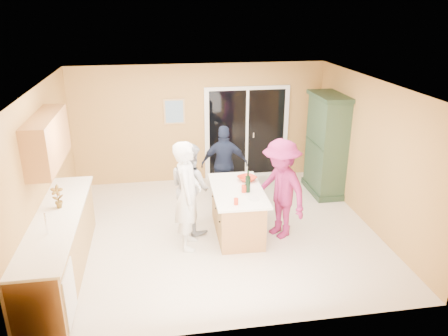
{
  "coord_description": "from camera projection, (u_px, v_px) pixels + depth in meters",
  "views": [
    {
      "loc": [
        -0.96,
        -6.77,
        3.8
      ],
      "look_at": [
        0.15,
        0.1,
        1.15
      ],
      "focal_mm": 35.0,
      "sensor_mm": 36.0,
      "label": 1
    }
  ],
  "objects": [
    {
      "name": "kitchen_island",
      "position": [
        237.0,
        213.0,
        7.56
      ],
      "size": [
        0.89,
        1.6,
        0.83
      ],
      "rotation": [
        0.0,
        0.0,
        -0.02
      ],
      "color": "#A77D41",
      "rests_on": "floor"
    },
    {
      "name": "upper_cabinets",
      "position": [
        47.0,
        140.0,
        6.51
      ],
      "size": [
        0.35,
        1.6,
        0.75
      ],
      "primitive_type": "cube",
      "color": "#A77D41",
      "rests_on": "wall_left"
    },
    {
      "name": "woman_magenta",
      "position": [
        281.0,
        189.0,
        7.32
      ],
      "size": [
        1.07,
        1.29,
        1.73
      ],
      "primitive_type": "imported",
      "rotation": [
        0.0,
        0.0,
        -1.11
      ],
      "color": "#8F1F57",
      "rests_on": "floor"
    },
    {
      "name": "wall_left",
      "position": [
        44.0,
        172.0,
        6.87
      ],
      "size": [
        0.1,
        5.0,
        2.6
      ],
      "primitive_type": "cube",
      "color": "#E0A25C",
      "rests_on": "ground"
    },
    {
      "name": "wall_front",
      "position": [
        247.0,
        236.0,
        4.98
      ],
      "size": [
        5.5,
        0.1,
        2.6
      ],
      "primitive_type": "cube",
      "color": "#E0A25C",
      "rests_on": "ground"
    },
    {
      "name": "tumbler_near",
      "position": [
        244.0,
        189.0,
        7.27
      ],
      "size": [
        0.09,
        0.09,
        0.12
      ],
      "primitive_type": "cylinder",
      "rotation": [
        0.0,
        0.0,
        -0.06
      ],
      "color": "red",
      "rests_on": "kitchen_island"
    },
    {
      "name": "floor",
      "position": [
        217.0,
        231.0,
        7.75
      ],
      "size": [
        5.5,
        5.5,
        0.0
      ],
      "primitive_type": "plane",
      "color": "beige",
      "rests_on": "ground"
    },
    {
      "name": "framed_picture",
      "position": [
        174.0,
        112.0,
        9.38
      ],
      "size": [
        0.46,
        0.04,
        0.56
      ],
      "color": "tan",
      "rests_on": "wall_back"
    },
    {
      "name": "left_cabinet_run",
      "position": [
        58.0,
        251.0,
        6.25
      ],
      "size": [
        0.65,
        3.05,
        1.24
      ],
      "color": "#A77D41",
      "rests_on": "floor"
    },
    {
      "name": "wine_bottle",
      "position": [
        248.0,
        184.0,
        7.25
      ],
      "size": [
        0.09,
        0.09,
        0.38
      ],
      "rotation": [
        0.0,
        0.0,
        -0.26
      ],
      "color": "black",
      "rests_on": "kitchen_island"
    },
    {
      "name": "wall_right",
      "position": [
        370.0,
        154.0,
        7.69
      ],
      "size": [
        0.1,
        5.0,
        2.6
      ],
      "primitive_type": "cube",
      "color": "#E0A25C",
      "rests_on": "ground"
    },
    {
      "name": "wall_back",
      "position": [
        200.0,
        124.0,
        9.59
      ],
      "size": [
        5.5,
        0.1,
        2.6
      ],
      "primitive_type": "cube",
      "color": "#E0A25C",
      "rests_on": "ground"
    },
    {
      "name": "woman_navy",
      "position": [
        225.0,
        164.0,
        8.65
      ],
      "size": [
        0.97,
        0.49,
        1.58
      ],
      "primitive_type": "imported",
      "rotation": [
        0.0,
        0.0,
        3.02
      ],
      "color": "#182036",
      "rests_on": "floor"
    },
    {
      "name": "tulip_vase",
      "position": [
        58.0,
        197.0,
        6.42
      ],
      "size": [
        0.2,
        0.14,
        0.36
      ],
      "primitive_type": "imported",
      "rotation": [
        0.0,
        0.0,
        0.07
      ],
      "color": "#A12E10",
      "rests_on": "left_cabinet_run"
    },
    {
      "name": "woman_white",
      "position": [
        188.0,
        196.0,
        6.97
      ],
      "size": [
        0.53,
        0.72,
        1.82
      ],
      "primitive_type": "imported",
      "rotation": [
        0.0,
        0.0,
        1.43
      ],
      "color": "white",
      "rests_on": "floor"
    },
    {
      "name": "sliding_door",
      "position": [
        247.0,
        133.0,
        9.8
      ],
      "size": [
        1.9,
        0.07,
        2.1
      ],
      "color": "white",
      "rests_on": "floor"
    },
    {
      "name": "ceiling",
      "position": [
        216.0,
        84.0,
        6.82
      ],
      "size": [
        5.5,
        5.0,
        0.1
      ],
      "primitive_type": "cube",
      "color": "white",
      "rests_on": "wall_back"
    },
    {
      "name": "serving_bowl",
      "position": [
        247.0,
        179.0,
        7.74
      ],
      "size": [
        0.42,
        0.42,
        0.08
      ],
      "primitive_type": "imported",
      "rotation": [
        0.0,
        0.0,
        0.43
      ],
      "color": "red",
      "rests_on": "kitchen_island"
    },
    {
      "name": "green_hutch",
      "position": [
        326.0,
        146.0,
        8.99
      ],
      "size": [
        0.6,
        1.15,
        2.1
      ],
      "color": "#233926",
      "rests_on": "floor"
    },
    {
      "name": "tumbler_far",
      "position": [
        236.0,
        201.0,
        6.82
      ],
      "size": [
        0.09,
        0.09,
        0.11
      ],
      "primitive_type": "cylinder",
      "rotation": [
        0.0,
        0.0,
        0.23
      ],
      "color": "red",
      "rests_on": "kitchen_island"
    },
    {
      "name": "white_plate",
      "position": [
        253.0,
        198.0,
        7.04
      ],
      "size": [
        0.24,
        0.24,
        0.01
      ],
      "primitive_type": "cylinder",
      "rotation": [
        0.0,
        0.0,
        0.23
      ],
      "color": "silver",
      "rests_on": "kitchen_island"
    },
    {
      "name": "woman_grey",
      "position": [
        190.0,
        187.0,
        7.56
      ],
      "size": [
        0.93,
        0.98,
        1.6
      ],
      "primitive_type": "imported",
      "rotation": [
        0.0,
        0.0,
        2.14
      ],
      "color": "#9C9C9E",
      "rests_on": "floor"
    }
  ]
}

